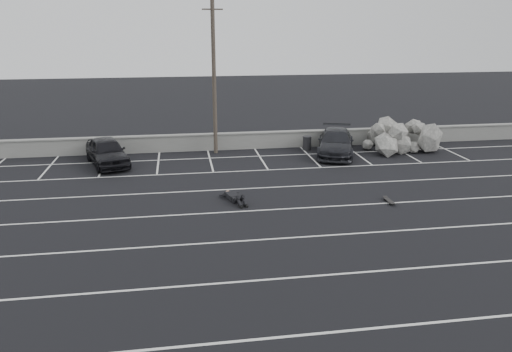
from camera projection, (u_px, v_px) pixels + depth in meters
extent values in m
plane|color=black|center=(285.00, 238.00, 18.62)|extent=(120.00, 120.00, 0.00)
cube|color=gray|center=(239.00, 141.00, 31.70)|extent=(50.00, 0.35, 1.00)
cube|color=gray|center=(239.00, 133.00, 31.54)|extent=(50.00, 0.45, 0.08)
cube|color=silver|center=(333.00, 332.00, 12.96)|extent=(36.00, 0.10, 0.01)
cube|color=silver|center=(305.00, 277.00, 15.79)|extent=(36.00, 0.10, 0.01)
cube|color=silver|center=(285.00, 238.00, 18.62)|extent=(36.00, 0.10, 0.01)
cube|color=silver|center=(270.00, 210.00, 21.45)|extent=(36.00, 0.10, 0.01)
cube|color=silver|center=(259.00, 188.00, 24.29)|extent=(36.00, 0.10, 0.01)
cube|color=silver|center=(250.00, 171.00, 27.12)|extent=(36.00, 0.10, 0.01)
cube|color=silver|center=(243.00, 157.00, 29.95)|extent=(36.00, 0.10, 0.01)
cube|color=silver|center=(49.00, 167.00, 27.85)|extent=(0.10, 5.00, 0.01)
cube|color=silver|center=(105.00, 165.00, 28.29)|extent=(0.10, 5.00, 0.01)
cube|color=silver|center=(158.00, 162.00, 28.74)|extent=(0.10, 5.00, 0.01)
cube|color=silver|center=(210.00, 160.00, 29.18)|extent=(0.10, 5.00, 0.01)
cube|color=silver|center=(261.00, 158.00, 29.63)|extent=(0.10, 5.00, 0.01)
cube|color=silver|center=(310.00, 156.00, 30.07)|extent=(0.10, 5.00, 0.01)
cube|color=silver|center=(357.00, 154.00, 30.52)|extent=(0.10, 5.00, 0.01)
cube|color=silver|center=(403.00, 152.00, 30.97)|extent=(0.10, 5.00, 0.01)
cube|color=silver|center=(448.00, 151.00, 31.41)|extent=(0.10, 5.00, 0.01)
imported|color=black|center=(107.00, 152.00, 28.06)|extent=(3.21, 4.88, 1.54)
imported|color=black|center=(336.00, 142.00, 30.30)|extent=(3.62, 5.55, 1.50)
cylinder|color=#4C4238|center=(214.00, 79.00, 29.53)|extent=(0.24, 0.24, 9.05)
cube|color=#4C4238|center=(212.00, 9.00, 28.38)|extent=(1.21, 0.08, 0.08)
cylinder|color=black|center=(307.00, 143.00, 31.46)|extent=(0.59, 0.59, 0.84)
cylinder|color=black|center=(307.00, 137.00, 31.33)|extent=(0.65, 0.65, 0.05)
cube|color=black|center=(389.00, 201.00, 22.30)|extent=(0.22, 0.86, 0.02)
cube|color=black|center=(387.00, 199.00, 22.58)|extent=(0.18, 0.06, 0.04)
cube|color=black|center=(392.00, 204.00, 22.04)|extent=(0.18, 0.06, 0.04)
cylinder|color=black|center=(384.00, 200.00, 22.57)|extent=(0.03, 0.06, 0.06)
cylinder|color=black|center=(389.00, 200.00, 22.60)|extent=(0.03, 0.06, 0.06)
cylinder|color=black|center=(390.00, 204.00, 22.03)|extent=(0.03, 0.06, 0.06)
cylinder|color=black|center=(394.00, 204.00, 22.06)|extent=(0.03, 0.06, 0.06)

